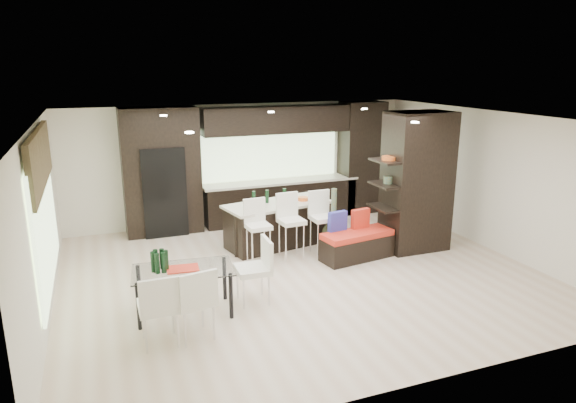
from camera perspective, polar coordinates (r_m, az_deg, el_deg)
name	(u,v)px	position (r m, az deg, el deg)	size (l,w,h in m)	color
ground	(300,273)	(9.12, 1.36, -7.92)	(8.00, 8.00, 0.00)	beige
back_wall	(243,163)	(11.92, -4.98, 4.29)	(8.00, 0.02, 2.70)	white
left_wall	(41,224)	(8.12, -25.76, -2.25)	(0.02, 7.00, 2.70)	white
right_wall	(489,180)	(10.81, 21.46, 2.20)	(0.02, 7.00, 2.70)	white
ceiling	(301,118)	(8.44, 1.47, 9.22)	(8.00, 7.00, 0.02)	white
window_left	(45,220)	(8.30, -25.39, -1.84)	(0.04, 3.20, 1.90)	#B2D199
window_back	(268,153)	(12.02, -2.19, 5.40)	(3.40, 0.04, 1.20)	#B2D199
stone_accent	(40,159)	(8.11, -25.88, 4.29)	(0.08, 3.00, 0.80)	brown
ceiling_spots	(295,118)	(8.68, 0.83, 9.25)	(4.00, 3.00, 0.02)	white
back_cabinetry	(268,164)	(11.75, -2.19, 4.19)	(6.80, 0.68, 2.70)	black
refrigerator	(163,190)	(11.27, -13.72, 1.22)	(0.90, 0.68, 1.90)	black
partition_column	(417,182)	(10.25, 14.13, 2.14)	(1.20, 0.80, 2.70)	black
kitchen_island	(278,224)	(10.33, -1.17, -2.53)	(2.10, 0.90, 0.88)	black
stool_left	(258,238)	(9.44, -3.31, -4.03)	(0.42, 0.42, 0.95)	white
stool_mid	(291,233)	(9.63, 0.38, -3.48)	(0.44, 0.44, 1.00)	white
stool_right	(323,229)	(9.87, 3.87, -3.09)	(0.43, 0.43, 0.98)	white
bench	(357,245)	(9.74, 7.66, -4.83)	(1.39, 0.53, 0.53)	black
floor_vase	(333,221)	(9.91, 5.07, -2.16)	(0.47, 0.47, 1.28)	#48583E
dining_table	(184,291)	(7.74, -11.46, -9.77)	(1.43, 0.81, 0.69)	white
chair_near	(193,305)	(7.03, -10.47, -11.25)	(0.51, 0.51, 0.94)	white
chair_far	(159,311)	(6.98, -14.16, -11.71)	(0.50, 0.50, 0.93)	white
chair_end	(253,274)	(7.90, -3.93, -8.02)	(0.50, 0.50, 0.93)	white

